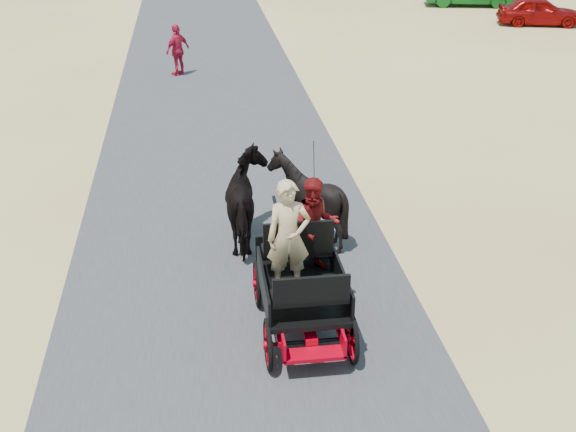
{
  "coord_description": "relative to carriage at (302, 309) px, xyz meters",
  "views": [
    {
      "loc": [
        -0.55,
        -8.18,
        6.66
      ],
      "look_at": [
        0.91,
        2.76,
        1.2
      ],
      "focal_mm": 45.0,
      "sensor_mm": 36.0,
      "label": 1
    }
  ],
  "objects": [
    {
      "name": "horse_right",
      "position": [
        0.55,
        3.0,
        0.49
      ],
      "size": [
        1.37,
        1.54,
        1.7
      ],
      "primitive_type": "imported",
      "rotation": [
        0.0,
        0.0,
        3.14
      ],
      "color": "black",
      "rests_on": "ground"
    },
    {
      "name": "driver_man",
      "position": [
        -0.2,
        0.05,
        1.26
      ],
      "size": [
        0.66,
        0.43,
        1.8
      ],
      "primitive_type": "imported",
      "color": "tan",
      "rests_on": "carriage"
    },
    {
      "name": "road",
      "position": [
        -0.91,
        -1.16,
        -0.35
      ],
      "size": [
        6.0,
        140.0,
        0.01
      ],
      "primitive_type": "cube",
      "color": "#38383A",
      "rests_on": "ground"
    },
    {
      "name": "passenger_woman",
      "position": [
        0.3,
        0.6,
        1.15
      ],
      "size": [
        0.77,
        0.6,
        1.58
      ],
      "primitive_type": "imported",
      "color": "#660C0F",
      "rests_on": "carriage"
    },
    {
      "name": "horse_left",
      "position": [
        -0.55,
        3.0,
        0.49
      ],
      "size": [
        0.91,
        2.01,
        1.7
      ],
      "primitive_type": "imported",
      "rotation": [
        0.0,
        0.0,
        3.14
      ],
      "color": "black",
      "rests_on": "ground"
    },
    {
      "name": "car_a",
      "position": [
        13.98,
        21.68,
        0.25
      ],
      "size": [
        3.83,
        2.27,
        1.22
      ],
      "primitive_type": "imported",
      "rotation": [
        0.0,
        0.0,
        1.33
      ],
      "color": "maroon",
      "rests_on": "ground"
    },
    {
      "name": "carriage",
      "position": [
        0.0,
        0.0,
        0.0
      ],
      "size": [
        1.3,
        2.4,
        0.72
      ],
      "primitive_type": null,
      "color": "black",
      "rests_on": "ground"
    },
    {
      "name": "pedestrian",
      "position": [
        -1.94,
        15.38,
        0.5
      ],
      "size": [
        1.02,
        1.0,
        1.73
      ],
      "primitive_type": "imported",
      "rotation": [
        0.0,
        0.0,
        3.91
      ],
      "color": "#B11434",
      "rests_on": "ground"
    },
    {
      "name": "ground",
      "position": [
        -0.91,
        -1.16,
        -0.36
      ],
      "size": [
        140.0,
        140.0,
        0.0
      ],
      "primitive_type": "plane",
      "color": "tan"
    }
  ]
}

